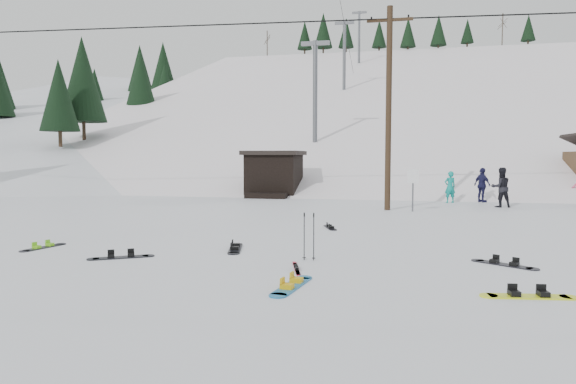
# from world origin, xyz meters

# --- Properties ---
(ground) EXTENTS (200.00, 200.00, 0.00)m
(ground) POSITION_xyz_m (0.00, 0.00, 0.00)
(ground) COLOR silver
(ground) RESTS_ON ground
(ski_slope) EXTENTS (60.00, 85.24, 65.97)m
(ski_slope) POSITION_xyz_m (0.00, 55.00, -12.00)
(ski_slope) COLOR white
(ski_slope) RESTS_ON ground
(ridge_left) EXTENTS (47.54, 95.03, 58.38)m
(ridge_left) POSITION_xyz_m (-36.00, 48.00, -11.00)
(ridge_left) COLOR silver
(ridge_left) RESTS_ON ground
(treeline_left) EXTENTS (20.00, 64.00, 10.00)m
(treeline_left) POSITION_xyz_m (-34.00, 40.00, 0.00)
(treeline_left) COLOR black
(treeline_left) RESTS_ON ground
(treeline_crest) EXTENTS (50.00, 6.00, 10.00)m
(treeline_crest) POSITION_xyz_m (0.00, 86.00, 0.00)
(treeline_crest) COLOR black
(treeline_crest) RESTS_ON ski_slope
(utility_pole) EXTENTS (2.00, 0.26, 9.00)m
(utility_pole) POSITION_xyz_m (2.00, 14.00, 4.68)
(utility_pole) COLOR #3A2819
(utility_pole) RESTS_ON ground
(trail_sign) EXTENTS (0.50, 0.09, 1.85)m
(trail_sign) POSITION_xyz_m (3.10, 13.58, 1.27)
(trail_sign) COLOR #595B60
(trail_sign) RESTS_ON ground
(lift_hut) EXTENTS (3.40, 4.10, 2.75)m
(lift_hut) POSITION_xyz_m (-5.00, 20.94, 1.36)
(lift_hut) COLOR black
(lift_hut) RESTS_ON ground
(lift_tower_near) EXTENTS (2.20, 0.36, 8.00)m
(lift_tower_near) POSITION_xyz_m (-4.00, 30.00, 7.86)
(lift_tower_near) COLOR #595B60
(lift_tower_near) RESTS_ON ski_slope
(lift_tower_mid) EXTENTS (2.20, 0.36, 8.00)m
(lift_tower_mid) POSITION_xyz_m (-4.00, 50.00, 14.36)
(lift_tower_mid) COLOR #595B60
(lift_tower_mid) RESTS_ON ski_slope
(lift_tower_far) EXTENTS (2.20, 0.36, 8.00)m
(lift_tower_far) POSITION_xyz_m (-4.00, 70.00, 20.86)
(lift_tower_far) COLOR #595B60
(lift_tower_far) RESTS_ON ski_slope
(hero_snowboard) EXTENTS (0.52, 1.69, 0.12)m
(hero_snowboard) POSITION_xyz_m (0.66, -0.27, 0.03)
(hero_snowboard) COLOR #1A72AE
(hero_snowboard) RESTS_ON ground
(hero_skis) EXTENTS (0.48, 1.42, 0.08)m
(hero_skis) POSITION_xyz_m (0.45, 1.18, 0.02)
(hero_skis) COLOR red
(hero_skis) RESTS_ON ground
(ski_poles) EXTENTS (0.31, 0.08, 1.11)m
(ski_poles) POSITION_xyz_m (0.53, 2.21, 0.57)
(ski_poles) COLOR black
(ski_poles) RESTS_ON ground
(board_scatter_a) EXTENTS (1.36, 0.94, 0.11)m
(board_scatter_a) POSITION_xyz_m (-3.89, 1.49, 0.03)
(board_scatter_a) COLOR black
(board_scatter_a) RESTS_ON ground
(board_scatter_b) EXTENTS (0.63, 1.58, 0.11)m
(board_scatter_b) POSITION_xyz_m (-1.59, 3.19, 0.03)
(board_scatter_b) COLOR black
(board_scatter_b) RESTS_ON ground
(board_scatter_c) EXTENTS (0.49, 1.38, 0.10)m
(board_scatter_c) POSITION_xyz_m (-6.61, 2.26, 0.03)
(board_scatter_c) COLOR black
(board_scatter_c) RESTS_ON ground
(board_scatter_d) EXTENTS (1.30, 0.98, 0.11)m
(board_scatter_d) POSITION_xyz_m (4.87, 2.61, 0.03)
(board_scatter_d) COLOR black
(board_scatter_d) RESTS_ON ground
(board_scatter_e) EXTENTS (1.63, 0.50, 0.12)m
(board_scatter_e) POSITION_xyz_m (4.78, -0.08, 0.03)
(board_scatter_e) COLOR #EBFF1C
(board_scatter_e) RESTS_ON ground
(board_scatter_f) EXTENTS (0.59, 1.26, 0.09)m
(board_scatter_f) POSITION_xyz_m (0.28, 7.64, 0.02)
(board_scatter_f) COLOR black
(board_scatter_f) RESTS_ON ground
(skier_teal) EXTENTS (0.70, 0.59, 1.64)m
(skier_teal) POSITION_xyz_m (5.08, 18.39, 0.82)
(skier_teal) COLOR #0D8B81
(skier_teal) RESTS_ON ground
(skier_dark) EXTENTS (1.05, 0.90, 1.89)m
(skier_dark) POSITION_xyz_m (7.22, 16.43, 0.94)
(skier_dark) COLOR black
(skier_dark) RESTS_ON ground
(skier_navy) EXTENTS (0.99, 1.12, 1.82)m
(skier_navy) POSITION_xyz_m (6.76, 19.04, 0.91)
(skier_navy) COLOR #1A1940
(skier_navy) RESTS_ON ground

